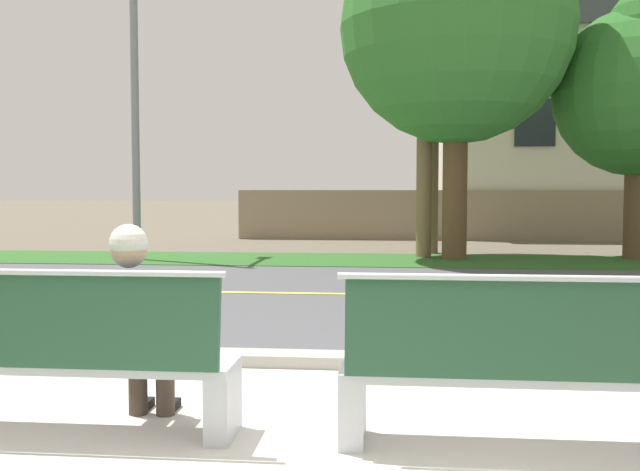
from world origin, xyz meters
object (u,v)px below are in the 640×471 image
Objects in this scene: seated_person_blue at (135,319)px; shade_tree_far_left at (465,8)px; bench_left at (64,360)px; bench_right at (521,371)px; streetlamp at (138,53)px.

shade_tree_far_left is at bearing 75.21° from seated_person_blue.
seated_person_blue is 0.16× the size of shade_tree_far_left.
bench_right is at bearing 0.00° from bench_left.
bench_right is at bearing -61.15° from streetlamp.
bench_left is 2.60m from bench_right.
seated_person_blue is at bearing 25.09° from bench_left.
shade_tree_far_left is (6.56, 0.44, 0.84)m from streetlamp.
bench_left is at bearing -106.33° from shade_tree_far_left.
seated_person_blue is 12.15m from shade_tree_far_left.
seated_person_blue reaches higher than bench_right.
bench_left is 1.59× the size of seated_person_blue.
bench_right is 0.26× the size of shade_tree_far_left.
seated_person_blue is (-2.23, 0.17, 0.21)m from bench_right.
shade_tree_far_left is (2.89, 10.97, 4.35)m from seated_person_blue.
bench_right is 0.27× the size of streetlamp.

